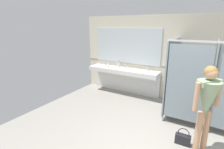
# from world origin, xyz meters

# --- Properties ---
(wall_back) EXTENTS (7.44, 0.12, 2.62)m
(wall_back) POSITION_xyz_m (0.00, 2.97, 1.31)
(wall_back) COLOR beige
(wall_back) RESTS_ON ground_plane
(wall_back_tile_band) EXTENTS (7.44, 0.01, 0.06)m
(wall_back_tile_band) POSITION_xyz_m (0.00, 2.91, 1.05)
(wall_back_tile_band) COLOR #9E937F
(wall_back_tile_band) RESTS_ON wall_back
(vanity_counter) EXTENTS (2.45, 0.54, 1.01)m
(vanity_counter) POSITION_xyz_m (-2.14, 2.71, 0.65)
(vanity_counter) COLOR silver
(vanity_counter) RESTS_ON ground_plane
(mirror_panel) EXTENTS (2.35, 0.02, 1.17)m
(mirror_panel) POSITION_xyz_m (-2.14, 2.90, 1.63)
(mirror_panel) COLOR silver
(mirror_panel) RESTS_ON wall_back
(person_standing) EXTENTS (0.56, 0.56, 1.64)m
(person_standing) POSITION_xyz_m (0.44, 0.84, 1.04)
(person_standing) COLOR tan
(person_standing) RESTS_ON ground_plane
(handbag) EXTENTS (0.29, 0.12, 0.35)m
(handbag) POSITION_xyz_m (0.13, 0.84, 0.12)
(handbag) COLOR black
(handbag) RESTS_ON ground_plane
(soap_dispenser) EXTENTS (0.07, 0.07, 0.22)m
(soap_dispenser) POSITION_xyz_m (-2.38, 2.78, 0.99)
(soap_dispenser) COLOR white
(soap_dispenser) RESTS_ON vanity_counter
(paper_cup) EXTENTS (0.07, 0.07, 0.10)m
(paper_cup) POSITION_xyz_m (-2.71, 2.59, 0.94)
(paper_cup) COLOR white
(paper_cup) RESTS_ON vanity_counter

